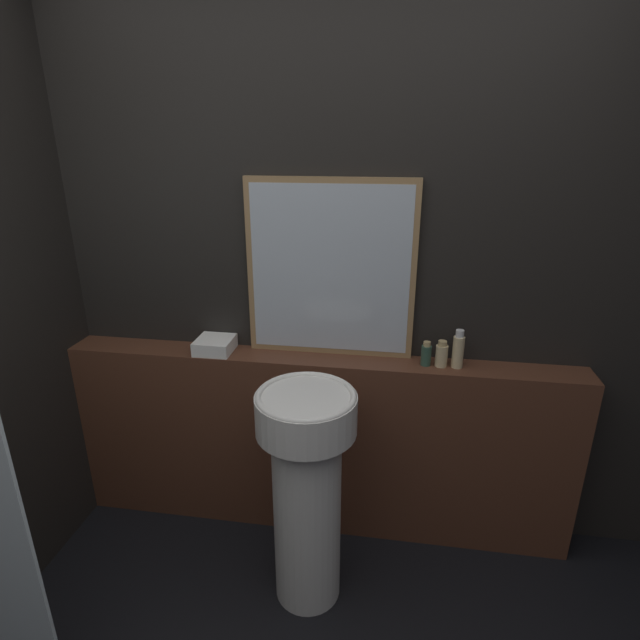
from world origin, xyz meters
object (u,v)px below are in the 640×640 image
shampoo_bottle (426,354)px  lotion_bottle (458,350)px  mirror (330,270)px  conditioner_bottle (442,355)px  pedestal_sink (307,486)px  towel_stack (215,345)px

shampoo_bottle → lotion_bottle: (0.13, -0.00, 0.03)m
mirror → conditioner_bottle: (0.49, -0.07, -0.33)m
shampoo_bottle → conditioner_bottle: (0.06, 0.00, 0.00)m
conditioner_bottle → mirror: bearing=172.1°
mirror → lotion_bottle: bearing=-7.0°
lotion_bottle → pedestal_sink: bearing=-144.0°
towel_stack → lotion_bottle: bearing=-0.0°
towel_stack → shampoo_bottle: 0.95m
pedestal_sink → towel_stack: (-0.50, 0.42, 0.39)m
pedestal_sink → mirror: size_ratio=1.22×
towel_stack → mirror: bearing=7.5°
pedestal_sink → conditioner_bottle: conditioner_bottle is taller
conditioner_bottle → lotion_bottle: lotion_bottle is taller
shampoo_bottle → conditioner_bottle: 0.06m
pedestal_sink → shampoo_bottle: 0.74m
pedestal_sink → towel_stack: size_ratio=5.72×
towel_stack → shampoo_bottle: (0.95, 0.00, 0.02)m
towel_stack → shampoo_bottle: bearing=0.0°
pedestal_sink → mirror: bearing=87.7°
pedestal_sink → lotion_bottle: lotion_bottle is taller
mirror → shampoo_bottle: bearing=-9.1°
pedestal_sink → towel_stack: towel_stack is taller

